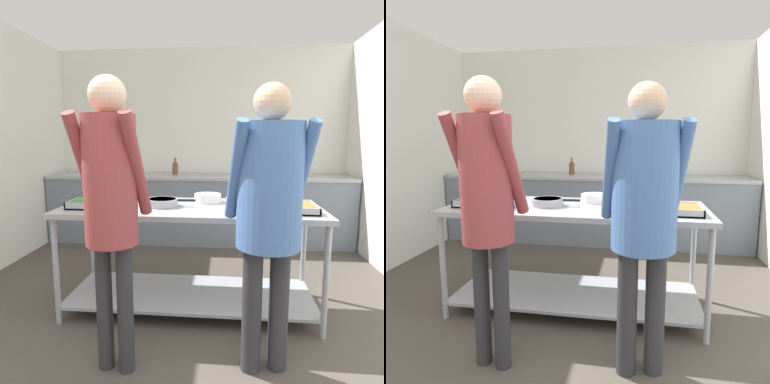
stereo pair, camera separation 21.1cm
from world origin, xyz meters
TOP-DOWN VIEW (x-y plane):
  - wall_rear at (0.00, 3.86)m, footprint 4.17×0.06m
  - back_counter at (0.00, 3.49)m, footprint 4.01×0.65m
  - serving_counter at (0.10, 1.58)m, footprint 2.06×0.80m
  - serving_tray_roast at (-0.60, 1.47)m, footprint 0.48×0.27m
  - sauce_pan at (-0.12, 1.56)m, footprint 0.39×0.25m
  - plate_stack at (0.23, 1.78)m, footprint 0.24×0.24m
  - broccoli_bowl at (0.49, 1.70)m, footprint 0.21×0.21m
  - serving_tray_vegetables at (0.83, 1.47)m, footprint 0.42×0.34m
  - guest_serving_left at (0.63, 0.86)m, footprint 0.52×0.41m
  - guest_serving_right at (-0.27, 0.76)m, footprint 0.44×0.38m
  - water_bottle at (-0.32, 3.57)m, footprint 0.08×0.08m

SIDE VIEW (x-z plane):
  - back_counter at x=0.00m, z-range 0.00..0.92m
  - serving_counter at x=0.10m, z-range 0.15..1.02m
  - serving_tray_roast at x=-0.60m, z-range 0.86..0.92m
  - serving_tray_vegetables at x=0.83m, z-range 0.86..0.92m
  - sauce_pan at x=-0.12m, z-range 0.87..0.93m
  - plate_stack at x=0.23m, z-range 0.86..0.94m
  - broccoli_bowl at x=0.49m, z-range 0.85..0.95m
  - water_bottle at x=-0.32m, z-range 0.90..1.13m
  - guest_serving_left at x=0.63m, z-range 0.20..1.90m
  - guest_serving_right at x=-0.27m, z-range 0.23..1.97m
  - wall_rear at x=0.00m, z-range 0.00..2.65m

